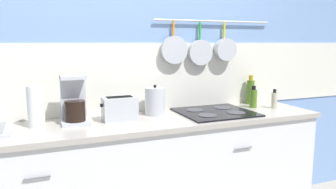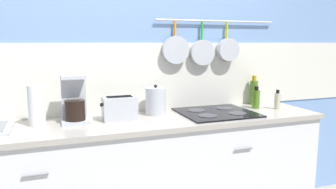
{
  "view_description": "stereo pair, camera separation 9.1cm",
  "coord_description": "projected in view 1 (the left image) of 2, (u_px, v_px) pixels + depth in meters",
  "views": [
    {
      "loc": [
        -0.65,
        -2.12,
        1.47
      ],
      "look_at": [
        0.21,
        0.0,
        1.1
      ],
      "focal_mm": 35.0,
      "sensor_mm": 36.0,
      "label": 1
    },
    {
      "loc": [
        -0.56,
        -2.15,
        1.47
      ],
      "look_at": [
        0.21,
        0.0,
        1.1
      ],
      "focal_mm": 35.0,
      "sensor_mm": 36.0,
      "label": 2
    }
  ],
  "objects": [
    {
      "name": "wall_back",
      "position": [
        127.0,
        67.0,
        2.5
      ],
      "size": [
        7.2,
        0.14,
        2.6
      ],
      "color": "#7293C6",
      "rests_on": "ground_plane"
    },
    {
      "name": "toaster",
      "position": [
        120.0,
        109.0,
        2.27
      ],
      "size": [
        0.25,
        0.14,
        0.17
      ],
      "color": "#B7BABF",
      "rests_on": "countertop"
    },
    {
      "name": "cooktop",
      "position": [
        215.0,
        112.0,
        2.5
      ],
      "size": [
        0.55,
        0.5,
        0.01
      ],
      "color": "black",
      "rests_on": "countertop"
    },
    {
      "name": "kettle",
      "position": [
        155.0,
        101.0,
        2.44
      ],
      "size": [
        0.15,
        0.15,
        0.23
      ],
      "color": "#B7BABF",
      "rests_on": "countertop"
    },
    {
      "name": "bottle_cooking_wine",
      "position": [
        253.0,
        98.0,
        2.7
      ],
      "size": [
        0.06,
        0.06,
        0.18
      ],
      "color": "#4C721E",
      "rests_on": "countertop"
    },
    {
      "name": "bottle_vinegar",
      "position": [
        274.0,
        100.0,
        2.68
      ],
      "size": [
        0.05,
        0.05,
        0.16
      ],
      "color": "#BFB799",
      "rests_on": "countertop"
    },
    {
      "name": "paper_towel_roll",
      "position": [
        36.0,
        106.0,
        2.07
      ],
      "size": [
        0.1,
        0.1,
        0.27
      ],
      "color": "white",
      "rests_on": "countertop"
    },
    {
      "name": "bottle_olive_oil",
      "position": [
        250.0,
        91.0,
        2.86
      ],
      "size": [
        0.07,
        0.07,
        0.25
      ],
      "color": "#4C721E",
      "rests_on": "countertop"
    },
    {
      "name": "coffee_maker",
      "position": [
        74.0,
        104.0,
        2.17
      ],
      "size": [
        0.18,
        0.18,
        0.32
      ],
      "color": "#B7BABF",
      "rests_on": "countertop"
    },
    {
      "name": "countertop",
      "position": [
        140.0,
        123.0,
        2.26
      ],
      "size": [
        2.73,
        0.57,
        0.03
      ],
      "color": "#A59E93",
      "rests_on": "cabinet_base"
    },
    {
      "name": "cabinet_base",
      "position": [
        141.0,
        186.0,
        2.34
      ],
      "size": [
        2.69,
        0.55,
        0.9
      ],
      "color": "silver",
      "rests_on": "ground_plane"
    }
  ]
}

